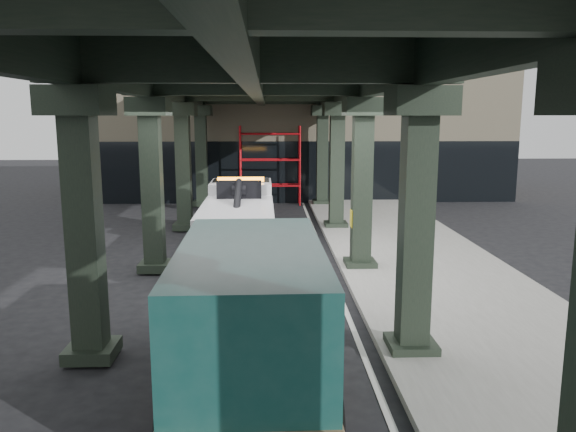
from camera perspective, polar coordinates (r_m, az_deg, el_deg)
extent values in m
plane|color=black|center=(14.68, -1.57, -7.69)|extent=(90.00, 90.00, 0.00)
cube|color=gray|center=(17.20, 13.60, -5.04)|extent=(5.00, 40.00, 0.15)
cube|color=silver|center=(16.69, 4.25, -5.49)|extent=(0.12, 38.00, 0.01)
cube|color=black|center=(10.52, 12.86, -1.05)|extent=(0.55, 0.55, 5.00)
cube|color=black|center=(10.34, 13.36, 11.28)|extent=(1.10, 1.10, 0.50)
cube|color=black|center=(11.20, 12.38, -12.77)|extent=(0.90, 0.90, 0.24)
cube|color=black|center=(16.32, 7.51, 3.04)|extent=(0.55, 0.55, 5.00)
cube|color=black|center=(16.20, 7.69, 10.96)|extent=(1.10, 1.10, 0.50)
cube|color=black|center=(16.77, 7.32, -4.85)|extent=(0.90, 0.90, 0.24)
cube|color=black|center=(22.23, 4.97, 4.96)|extent=(0.55, 0.55, 5.00)
cube|color=black|center=(22.14, 5.06, 10.77)|extent=(1.10, 1.10, 0.50)
cube|color=black|center=(22.56, 4.88, -0.92)|extent=(0.90, 0.90, 0.24)
cube|color=black|center=(28.18, 3.49, 6.07)|extent=(0.55, 0.55, 5.00)
cube|color=black|center=(28.11, 3.54, 10.65)|extent=(1.10, 1.10, 0.50)
cube|color=black|center=(28.43, 3.44, 1.40)|extent=(0.90, 0.90, 0.24)
cube|color=black|center=(10.70, -19.98, -1.23)|extent=(0.55, 0.55, 5.00)
cube|color=black|center=(10.51, -20.73, 10.88)|extent=(1.10, 1.10, 0.50)
cube|color=black|center=(11.36, -19.26, -12.78)|extent=(0.90, 0.90, 0.24)
cube|color=black|center=(16.44, -13.62, 2.89)|extent=(0.55, 0.55, 5.00)
cube|color=black|center=(16.32, -13.96, 10.75)|extent=(1.10, 1.10, 0.50)
cube|color=black|center=(16.88, -13.29, -4.95)|extent=(0.90, 0.90, 0.24)
cube|color=black|center=(22.31, -10.57, 4.85)|extent=(0.55, 0.55, 5.00)
cube|color=black|center=(22.22, -10.76, 10.63)|extent=(1.10, 1.10, 0.50)
cube|color=black|center=(22.64, -10.38, -1.01)|extent=(0.90, 0.90, 0.24)
cube|color=black|center=(28.24, -8.79, 5.98)|extent=(0.55, 0.55, 5.00)
cube|color=black|center=(28.17, -8.91, 10.55)|extent=(1.10, 1.10, 0.50)
cube|color=black|center=(28.50, -8.66, 1.32)|extent=(0.90, 0.90, 0.24)
cube|color=black|center=(16.24, 7.76, 13.78)|extent=(0.35, 32.00, 1.10)
cube|color=black|center=(16.35, -14.08, 13.55)|extent=(0.35, 32.00, 1.10)
cube|color=black|center=(16.01, -3.20, 13.91)|extent=(0.35, 32.00, 1.10)
cube|color=black|center=(16.07, -3.23, 16.40)|extent=(7.40, 32.00, 0.30)
cube|color=#C6B793|center=(34.04, 1.53, 9.31)|extent=(22.00, 10.00, 8.00)
cylinder|color=red|center=(29.02, -4.81, 5.18)|extent=(0.08, 0.08, 4.00)
cylinder|color=red|center=(28.22, -4.89, 5.04)|extent=(0.08, 0.08, 4.00)
cylinder|color=red|center=(29.03, 1.14, 5.22)|extent=(0.08, 0.08, 4.00)
cylinder|color=red|center=(28.23, 1.23, 5.08)|extent=(0.08, 0.08, 4.00)
cylinder|color=red|center=(29.09, -1.82, 3.24)|extent=(3.00, 0.08, 0.08)
cylinder|color=red|center=(28.96, -1.84, 5.80)|extent=(3.00, 0.08, 0.08)
cylinder|color=red|center=(28.89, -1.85, 8.37)|extent=(3.00, 0.08, 0.08)
cube|color=black|center=(17.90, -5.01, -2.36)|extent=(0.96, 6.78, 0.23)
cube|color=silver|center=(20.02, -4.76, 1.22)|extent=(2.14, 2.18, 1.63)
cube|color=silver|center=(21.03, -4.64, 0.40)|extent=(2.13, 0.65, 0.81)
cube|color=black|center=(20.18, -4.75, 2.58)|extent=(2.00, 1.19, 0.77)
cube|color=silver|center=(16.77, -5.19, -1.16)|extent=(2.20, 4.53, 1.26)
cube|color=orange|center=(19.72, -4.82, 3.73)|extent=(1.63, 0.27, 0.14)
cube|color=black|center=(18.40, -4.98, 2.70)|extent=(1.45, 0.55, 0.54)
cylinder|color=black|center=(16.82, -5.20, 1.22)|extent=(0.24, 3.16, 1.21)
cube|color=black|center=(14.75, -5.55, -6.37)|extent=(0.28, 1.27, 0.16)
cube|color=black|center=(14.16, -5.68, -7.27)|extent=(1.45, 0.24, 0.16)
cylinder|color=black|center=(20.51, -7.47, -1.18)|extent=(0.32, 1.00, 0.99)
cylinder|color=silver|center=(20.51, -7.47, -1.18)|extent=(0.36, 0.55, 0.55)
cylinder|color=black|center=(20.43, -1.91, -1.14)|extent=(0.32, 1.00, 0.99)
cylinder|color=silver|center=(20.43, -1.91, -1.14)|extent=(0.36, 0.55, 0.55)
cylinder|color=black|center=(17.61, -8.29, -3.09)|extent=(0.32, 1.00, 0.99)
cylinder|color=silver|center=(17.61, -8.29, -3.09)|extent=(0.36, 0.55, 0.55)
cylinder|color=black|center=(17.52, -1.81, -3.05)|extent=(0.32, 1.00, 0.99)
cylinder|color=silver|center=(17.52, -1.81, -3.05)|extent=(0.36, 0.55, 0.55)
cylinder|color=black|center=(16.48, -8.70, -4.02)|extent=(0.32, 1.00, 0.99)
cylinder|color=silver|center=(16.48, -8.70, -4.02)|extent=(0.36, 0.55, 0.55)
cylinder|color=black|center=(16.38, -1.76, -3.99)|extent=(0.32, 1.00, 0.99)
cylinder|color=silver|center=(16.38, -1.76, -3.99)|extent=(0.36, 0.55, 0.55)
cube|color=#113F3B|center=(12.01, -3.51, -6.72)|extent=(2.21, 1.21, 0.96)
cube|color=#113F3B|center=(9.08, -3.74, -9.52)|extent=(2.32, 4.85, 2.09)
cube|color=olive|center=(9.79, -3.64, -13.40)|extent=(2.38, 6.02, 0.37)
cube|color=black|center=(11.37, -3.58, -3.22)|extent=(2.09, 0.49, 0.89)
cube|color=black|center=(9.22, -3.75, -5.72)|extent=(2.33, 3.88, 0.59)
cube|color=silver|center=(12.68, -3.46, -7.83)|extent=(2.14, 0.16, 0.32)
cylinder|color=black|center=(12.20, -8.58, -9.35)|extent=(0.31, 0.90, 0.90)
cylinder|color=silver|center=(12.20, -8.58, -9.35)|extent=(0.35, 0.50, 0.49)
cylinder|color=black|center=(12.17, 1.62, -9.28)|extent=(0.31, 0.90, 0.90)
cylinder|color=silver|center=(12.17, 1.62, -9.28)|extent=(0.35, 0.50, 0.49)
cylinder|color=black|center=(8.13, -11.87, -19.94)|extent=(0.31, 0.90, 0.90)
cylinder|color=silver|center=(8.13, -11.87, -19.94)|extent=(0.35, 0.50, 0.49)
cylinder|color=black|center=(8.09, 4.25, -19.90)|extent=(0.31, 0.90, 0.90)
cylinder|color=silver|center=(8.09, 4.25, -19.90)|extent=(0.35, 0.50, 0.49)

